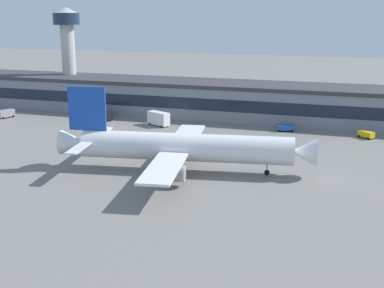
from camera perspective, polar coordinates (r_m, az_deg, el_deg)
The scene contains 9 objects.
ground_plane at distance 110.83m, azimuth -4.14°, elevation -2.58°, with size 600.00×600.00×0.00m, color slate.
terminal_building at distance 162.32m, azimuth 3.41°, elevation 5.02°, with size 193.92×19.23×11.22m.
airliner at distance 106.17m, azimuth -1.14°, elevation -0.36°, with size 54.56×46.47×17.61m.
control_tower at distance 186.72m, azimuth -13.84°, elevation 10.75°, with size 9.14×9.14×34.51m.
catering_truck at distance 150.37m, azimuth -3.83°, elevation 2.94°, with size 7.62×5.44×4.15m.
fuel_truck at distance 161.62m, azimuth -10.07°, elevation 3.42°, with size 8.47×7.15×3.35m.
pushback_tractor at distance 145.70m, azimuth 10.46°, elevation 1.84°, with size 5.29×3.69×1.75m.
crew_van at distance 172.04m, azimuth -20.28°, elevation 3.27°, with size 3.84×5.64×2.55m.
follow_me_car at distance 143.19m, azimuth 19.02°, elevation 1.07°, with size 4.57×4.32×1.85m.
Camera 1 is at (40.26, -97.90, 32.84)m, focal length 47.26 mm.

